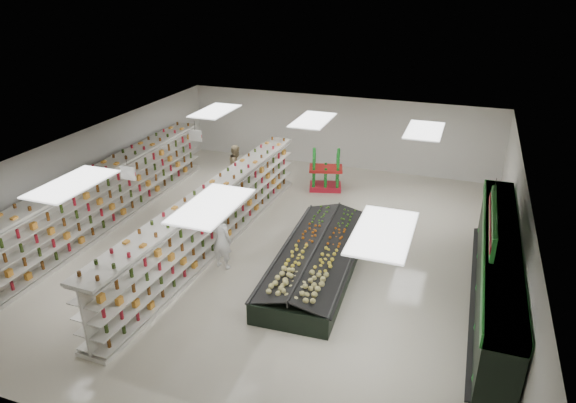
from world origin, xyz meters
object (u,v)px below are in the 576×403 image
at_px(shopper_main, 221,240).
at_px(soda_endcap, 326,170).
at_px(gondola_center, 213,221).
at_px(shopper_background, 237,165).
at_px(gondola_left, 105,200).
at_px(produce_island, 318,258).

bearing_deg(shopper_main, soda_endcap, -94.16).
relative_size(gondola_center, shopper_main, 6.35).
distance_m(soda_endcap, shopper_background, 3.68).
relative_size(soda_endcap, shopper_background, 0.99).
bearing_deg(gondola_left, shopper_background, 60.17).
bearing_deg(gondola_center, shopper_background, 108.75).
distance_m(gondola_left, soda_endcap, 8.48).
distance_m(shopper_main, shopper_background, 6.56).
relative_size(gondola_center, soda_endcap, 6.86).
height_order(gondola_center, produce_island, gondola_center).
height_order(gondola_left, soda_endcap, gondola_left).
bearing_deg(gondola_center, shopper_main, -49.94).
xyz_separation_m(gondola_center, shopper_background, (-1.54, 5.08, -0.07)).
distance_m(produce_island, shopper_background, 7.38).
xyz_separation_m(gondola_left, shopper_main, (5.06, -1.19, -0.05)).
height_order(produce_island, shopper_background, shopper_background).
xyz_separation_m(gondola_center, shopper_main, (0.82, -1.05, -0.01)).
height_order(produce_island, shopper_main, shopper_main).
distance_m(gondola_left, shopper_background, 5.62).
relative_size(gondola_left, shopper_background, 7.07).
relative_size(shopper_main, shopper_background, 1.07).
xyz_separation_m(shopper_main, shopper_background, (-2.36, 6.12, -0.06)).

